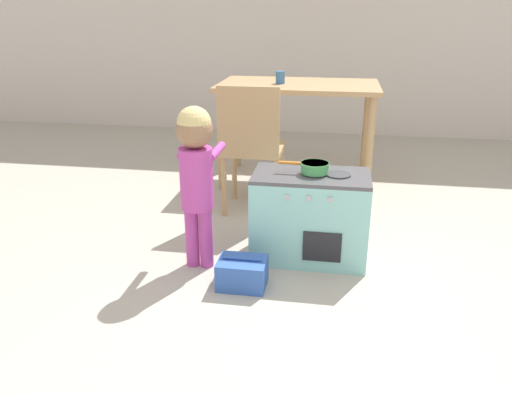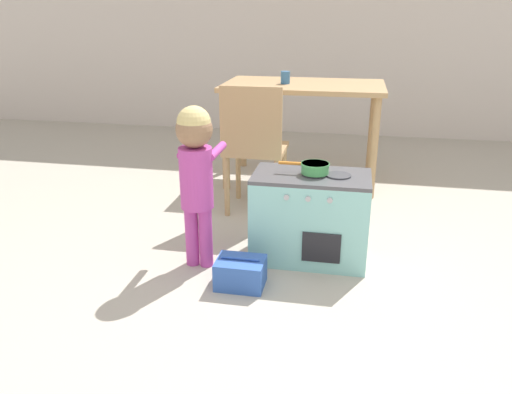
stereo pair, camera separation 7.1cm
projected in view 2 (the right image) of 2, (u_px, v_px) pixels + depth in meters
The scene contains 9 objects.
ground_plane at pixel (309, 361), 1.99m from camera, with size 16.00×16.00×0.00m, color #B2A899.
wall_back at pixel (350, 10), 5.15m from camera, with size 10.00×0.06×2.60m.
play_kitchen at pixel (310, 217), 2.73m from camera, with size 0.62×0.37×0.50m.
toy_pot at pixel (314, 167), 2.63m from camera, with size 0.27×0.15×0.06m.
child_figure at pixel (196, 163), 2.54m from camera, with size 0.20×0.35×0.87m.
toy_basket at pixel (241, 273), 2.50m from camera, with size 0.24×0.18×0.16m.
dining_table at pixel (303, 98), 3.84m from camera, with size 1.21×0.73×0.78m.
dining_chair_near at pixel (254, 145), 3.28m from camera, with size 0.40×0.40×0.87m.
cup_on_table at pixel (285, 77), 3.77m from camera, with size 0.07×0.07×0.09m.
Camera 2 is at (0.10, -1.64, 1.31)m, focal length 35.00 mm.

